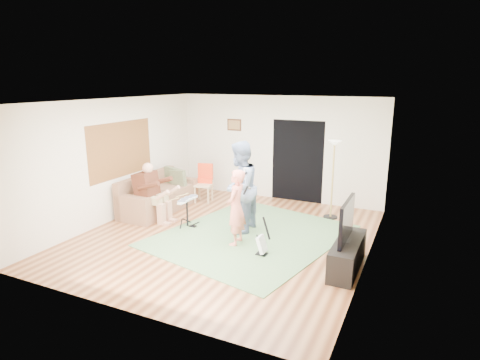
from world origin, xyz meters
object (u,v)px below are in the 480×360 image
drum_kit (187,214)px  television (347,220)px  guitar_spare (262,244)px  tv_cabinet (347,255)px  guitarist (240,188)px  sofa (156,198)px  singer (236,208)px  torchiere_lamp (333,166)px  dining_chair (204,188)px

drum_kit → television: size_ratio=0.65×
guitar_spare → tv_cabinet: size_ratio=0.52×
guitar_spare → drum_kit: bearing=161.4°
guitarist → sofa: bearing=-102.1°
singer → torchiere_lamp: size_ratio=0.82×
television → drum_kit: bearing=170.6°
singer → dining_chair: 2.95m
guitar_spare → sofa: bearing=158.2°
guitarist → dining_chair: (-1.75, 1.56, -0.60)m
torchiere_lamp → dining_chair: 3.38m
sofa → singer: 2.90m
guitarist → tv_cabinet: 2.57m
dining_chair → singer: bearing=-60.1°
drum_kit → singer: singer is taller
singer → dining_chair: bearing=-143.8°
television → guitarist: bearing=161.3°
sofa → television: size_ratio=2.14×
guitarist → torchiere_lamp: 2.28m
drum_kit → television: television is taller
singer → television: singer is taller
singer → guitarist: (-0.21, 0.62, 0.22)m
sofa → guitar_spare: sofa is taller
guitarist → tv_cabinet: bearing=69.8°
torchiere_lamp → television: torchiere_lamp is taller
guitarist → torchiere_lamp: size_ratio=1.06×
tv_cabinet → drum_kit: bearing=170.7°
guitarist → guitar_spare: size_ratio=2.59×
guitar_spare → torchiere_lamp: (0.66, 2.56, 1.01)m
sofa → dining_chair: dining_chair is taller
torchiere_lamp → tv_cabinet: size_ratio=1.28×
singer → television: 2.09m
singer → guitarist: 0.69m
singer → guitar_spare: singer is taller
tv_cabinet → sofa: bearing=165.7°
singer → tv_cabinet: 2.20m
singer → drum_kit: bearing=-112.6°
dining_chair → television: 4.69m
guitarist → guitar_spare: bearing=42.4°
dining_chair → tv_cabinet: (4.09, -2.33, -0.10)m
drum_kit → guitarist: bearing=10.1°
tv_cabinet → television: television is taller
guitarist → dining_chair: size_ratio=1.95×
torchiere_lamp → television: bearing=-72.4°
dining_chair → drum_kit: bearing=-83.5°
singer → torchiere_lamp: torchiere_lamp is taller
sofa → guitarist: size_ratio=1.13×
dining_chair → tv_cabinet: 4.71m
guitarist → guitar_spare: guitarist is taller
drum_kit → dining_chair: bearing=108.6°
singer → sofa: bearing=-117.5°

